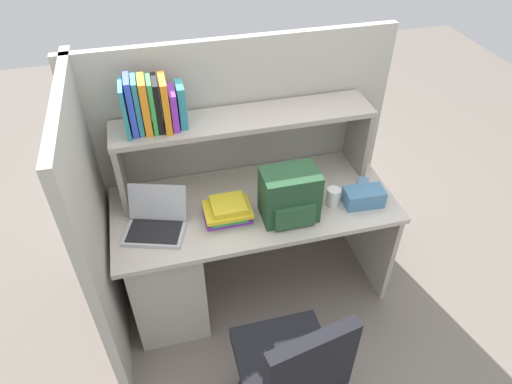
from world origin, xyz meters
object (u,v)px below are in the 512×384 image
object	(u,v)px
laptop	(156,221)
computer_mouse	(363,184)
backpack	(290,196)
office_chair	(290,378)
tissue_box	(364,197)
paper_cup	(333,197)

from	to	relation	value
laptop	computer_mouse	size ratio (longest dim) A/B	3.63
backpack	office_chair	xyz separation A→B (m)	(-0.21, -0.74, -0.48)
backpack	computer_mouse	bearing A→B (deg)	15.39
laptop	office_chair	bearing A→B (deg)	-58.58
computer_mouse	tissue_box	size ratio (longest dim) A/B	0.47
laptop	tissue_box	distance (m)	1.15
computer_mouse	office_chair	world-z (taller)	office_chair
laptop	paper_cup	world-z (taller)	laptop
office_chair	paper_cup	bearing A→B (deg)	-132.68
laptop	office_chair	size ratio (longest dim) A/B	0.41
backpack	paper_cup	world-z (taller)	backpack
laptop	computer_mouse	bearing A→B (deg)	2.60
backpack	tissue_box	size ratio (longest dim) A/B	1.36
tissue_box	office_chair	bearing A→B (deg)	-128.23
laptop	backpack	distance (m)	0.72
office_chair	computer_mouse	bearing A→B (deg)	-139.98
computer_mouse	paper_cup	bearing A→B (deg)	-127.34
backpack	office_chair	world-z (taller)	backpack
tissue_box	office_chair	world-z (taller)	office_chair
paper_cup	office_chair	world-z (taller)	office_chair
office_chair	backpack	bearing A→B (deg)	-116.63
computer_mouse	laptop	bearing A→B (deg)	-149.24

